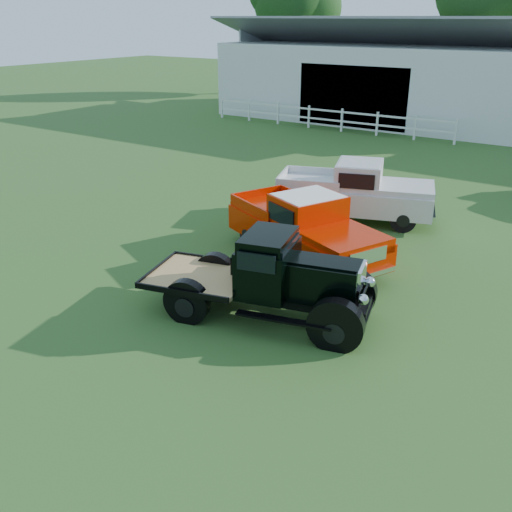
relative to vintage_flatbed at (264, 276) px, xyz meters
The scene contains 8 objects.
ground 1.36m from the vintage_flatbed, 135.97° to the right, with size 120.00×120.00×0.00m, color #325D20.
shed_left 26.52m from the vintage_flatbed, 106.98° to the left, with size 18.80×10.20×5.60m, color silver, non-canonical shape.
fence_rail 21.18m from the vintage_flatbed, 114.33° to the left, with size 14.20×0.16×1.20m, color white, non-canonical shape.
tree_a 37.58m from the vintage_flatbed, 120.10° to the left, with size 6.30×6.30×10.50m, color #11350F, non-canonical shape.
tree_b 33.98m from the vintage_flatbed, 98.08° to the left, with size 6.90×6.90×11.50m, color #11350F, non-canonical shape.
vintage_flatbed is the anchor object (origin of this frame).
red_pickup 3.18m from the vintage_flatbed, 104.53° to the left, with size 4.77×1.83×1.74m, color #BA1B00, non-canonical shape.
white_pickup 6.70m from the vintage_flatbed, 99.35° to the left, with size 4.73×1.83×1.74m, color silver, non-canonical shape.
Camera 1 is at (6.40, -7.97, 5.74)m, focal length 40.00 mm.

